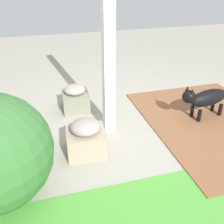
{
  "coord_description": "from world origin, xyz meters",
  "views": [
    {
      "loc": [
        1.11,
        2.9,
        1.95
      ],
      "look_at": [
        0.34,
        0.19,
        0.38
      ],
      "focal_mm": 42.38,
      "sensor_mm": 36.0,
      "label": 1
    }
  ],
  "objects_px": {
    "porch_pillar": "(108,32)",
    "stone_planter_mid": "(86,138)",
    "dog": "(206,98)",
    "stone_planter_nearest": "(75,99)"
  },
  "relations": [
    {
      "from": "porch_pillar",
      "to": "stone_planter_mid",
      "type": "height_order",
      "value": "porch_pillar"
    },
    {
      "from": "stone_planter_mid",
      "to": "dog",
      "type": "relative_size",
      "value": 0.6
    },
    {
      "from": "porch_pillar",
      "to": "dog",
      "type": "xyz_separation_m",
      "value": [
        -1.39,
        0.1,
        -0.97
      ]
    },
    {
      "from": "stone_planter_nearest",
      "to": "dog",
      "type": "relative_size",
      "value": 0.57
    },
    {
      "from": "stone_planter_mid",
      "to": "stone_planter_nearest",
      "type": "bearing_deg",
      "value": -92.72
    },
    {
      "from": "stone_planter_mid",
      "to": "dog",
      "type": "xyz_separation_m",
      "value": [
        -1.79,
        -0.34,
        0.11
      ]
    },
    {
      "from": "dog",
      "to": "stone_planter_nearest",
      "type": "bearing_deg",
      "value": -23.65
    },
    {
      "from": "porch_pillar",
      "to": "stone_planter_mid",
      "type": "xyz_separation_m",
      "value": [
        0.4,
        0.44,
        -1.09
      ]
    },
    {
      "from": "porch_pillar",
      "to": "dog",
      "type": "height_order",
      "value": "porch_pillar"
    },
    {
      "from": "stone_planter_nearest",
      "to": "stone_planter_mid",
      "type": "distance_m",
      "value": 1.1
    }
  ]
}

